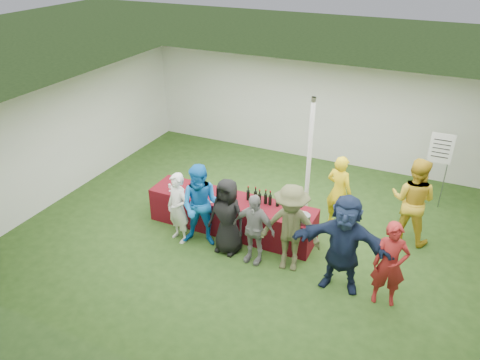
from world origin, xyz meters
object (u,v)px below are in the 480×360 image
at_px(customer_1, 201,206).
at_px(customer_5, 343,243).
at_px(serving_table, 231,215).
at_px(staff_back, 413,200).
at_px(customer_2, 227,216).
at_px(customer_6, 390,264).
at_px(customer_0, 178,208).
at_px(customer_3, 254,229).
at_px(wine_list_sign, 440,154).
at_px(customer_4, 290,229).
at_px(dump_bucket, 304,219).
at_px(staff_pourer, 339,192).

bearing_deg(customer_1, customer_5, -16.84).
xyz_separation_m(serving_table, staff_back, (3.45, 1.23, 0.55)).
height_order(customer_2, customer_6, customer_2).
height_order(serving_table, customer_5, customer_5).
xyz_separation_m(serving_table, customer_1, (-0.32, -0.69, 0.51)).
bearing_deg(customer_0, customer_3, 19.93).
distance_m(serving_table, wine_list_sign, 4.83).
bearing_deg(customer_4, serving_table, 147.69).
height_order(staff_back, customer_0, staff_back).
bearing_deg(customer_1, staff_back, 12.84).
height_order(serving_table, wine_list_sign, wine_list_sign).
height_order(serving_table, customer_3, customer_3).
bearing_deg(dump_bucket, customer_3, -145.36).
distance_m(customer_4, customer_6, 1.83).
height_order(serving_table, staff_back, staff_back).
bearing_deg(staff_back, customer_1, 36.79).
distance_m(customer_1, customer_5, 2.87).
distance_m(customer_0, customer_5, 3.37).
xyz_separation_m(dump_bucket, customer_3, (-0.81, -0.56, -0.11)).
height_order(dump_bucket, customer_0, customer_0).
height_order(customer_1, customer_3, customer_1).
bearing_deg(customer_5, serving_table, 158.69).
height_order(staff_pourer, staff_back, staff_back).
bearing_deg(dump_bucket, customer_0, -167.16).
distance_m(staff_pourer, customer_6, 2.45).
bearing_deg(wine_list_sign, staff_pourer, -135.81).
bearing_deg(customer_4, dump_bucket, 69.52).
distance_m(staff_back, customer_5, 2.25).
distance_m(customer_3, customer_5, 1.72).
height_order(wine_list_sign, staff_pourer, wine_list_sign).
bearing_deg(staff_pourer, customer_6, 144.69).
distance_m(staff_pourer, customer_4, 1.89).
xyz_separation_m(staff_pourer, customer_1, (-2.30, -1.83, 0.06)).
distance_m(dump_bucket, customer_4, 0.50).
height_order(wine_list_sign, staff_back, staff_back).
bearing_deg(customer_0, serving_table, 63.57).
distance_m(customer_5, customer_6, 0.82).
bearing_deg(staff_pourer, customer_5, 126.59).
relative_size(customer_0, customer_3, 1.04).
height_order(serving_table, customer_1, customer_1).
distance_m(customer_1, customer_6, 3.68).
bearing_deg(dump_bucket, wine_list_sign, 55.60).
height_order(staff_pourer, customer_3, staff_pourer).
xyz_separation_m(wine_list_sign, customer_3, (-2.93, -3.65, -0.59)).
bearing_deg(customer_2, customer_0, -169.83).
distance_m(customer_2, customer_6, 3.11).
relative_size(staff_back, customer_1, 1.05).
bearing_deg(dump_bucket, customer_6, -21.39).
bearing_deg(dump_bucket, customer_5, -34.09).
relative_size(customer_1, customer_2, 1.11).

